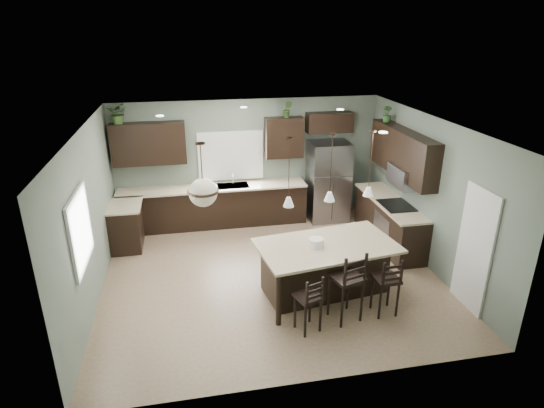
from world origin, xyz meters
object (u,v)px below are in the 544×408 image
Objects in this scene: bar_stool_center at (346,285)px; plant_back_left at (118,113)px; kitchen_island at (326,269)px; serving_dish at (316,243)px; bar_stool_left at (308,303)px; refrigerator at (328,181)px; bar_stool_right at (386,285)px.

plant_back_left is (-3.58, 4.07, 2.02)m from bar_stool_center.
bar_stool_center is at bearing -48.67° from plant_back_left.
kitchen_island is 5.28m from plant_back_left.
plant_back_left is at bearing 128.29° from kitchen_island.
serving_dish is 0.88m from bar_stool_center.
plant_back_left is (-2.93, 4.24, 2.15)m from bar_stool_left.
plant_back_left reaches higher than bar_stool_left.
serving_dish is at bearing -45.30° from plant_back_left.
serving_dish is (-0.20, -0.03, 0.53)m from kitchen_island.
refrigerator is 7.71× the size of serving_dish.
kitchen_island is at bearing 39.01° from bar_stool_left.
bar_stool_center reaches higher than kitchen_island.
plant_back_left is at bearing 133.85° from bar_stool_right.
kitchen_island is at bearing -107.90° from refrigerator.
bar_stool_center is at bearing -92.44° from kitchen_island.
bar_stool_left is 2.12× the size of plant_back_left.
bar_stool_right reaches higher than kitchen_island.
bar_stool_right is at bearing -11.22° from bar_stool_left.
bar_stool_center reaches higher than bar_stool_right.
serving_dish is 1.28m from bar_stool_right.
serving_dish is 0.24× the size of bar_stool_right.
refrigerator is 3.28m from kitchen_island.
bar_stool_center is at bearing -4.86° from bar_stool_left.
refrigerator reaches higher than bar_stool_left.
kitchen_island is 5.05× the size of plant_back_left.
serving_dish is at bearing 140.63° from bar_stool_right.
bar_stool_right is at bearing -43.59° from plant_back_left.
refrigerator is at bearing 63.78° from kitchen_island.
bar_stool_left is at bearing -55.34° from plant_back_left.
plant_back_left reaches higher than bar_stool_center.
bar_stool_center is at bearing 179.51° from bar_stool_right.
refrigerator is 4.81m from plant_back_left.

